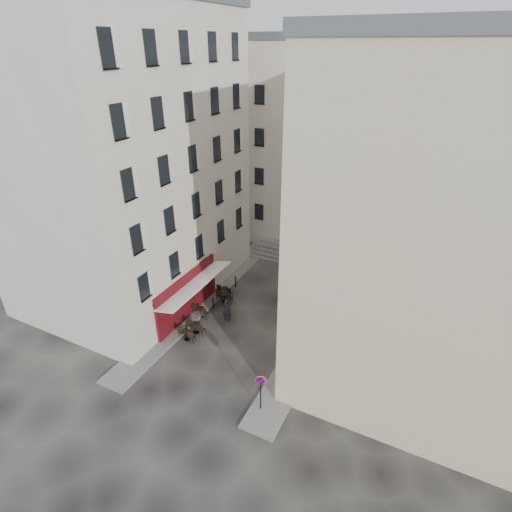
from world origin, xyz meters
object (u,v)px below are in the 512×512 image
Objects in this scene: no_parking_sign at (261,387)px; bistro_table_b at (196,327)px; bistro_table_a at (187,334)px; pedestrian at (227,310)px.

no_parking_sign is 8.02m from bistro_table_b.
bistro_table_a is 0.90m from bistro_table_b.
bistro_table_b reaches higher than bistro_table_a.
no_parking_sign reaches higher than bistro_table_b.
pedestrian is (-5.67, 6.17, -0.84)m from no_parking_sign.
bistro_table_b is (-6.85, 3.98, -1.25)m from no_parking_sign.
bistro_table_b is at bearing 47.69° from pedestrian.
bistro_table_a is (-7.01, 3.10, -1.29)m from no_parking_sign.
bistro_table_b is (0.17, 0.88, 0.04)m from bistro_table_a.
pedestrian is (1.17, 2.19, 0.41)m from bistro_table_b.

